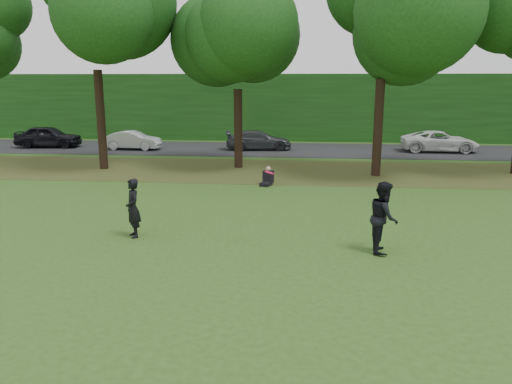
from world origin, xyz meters
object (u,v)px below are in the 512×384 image
player_right (384,217)px  frisbee (269,173)px  player_left (133,208)px  seated_person (268,178)px

player_right → frisbee: 3.32m
player_left → seated_person: size_ratio=2.13×
player_left → seated_person: player_left is taller
player_right → seated_person: player_right is taller
frisbee → seated_person: bearing=94.7°
frisbee → seated_person: (-0.68, 8.29, -1.80)m
player_left → seated_person: bearing=123.7°
player_left → player_right: (7.20, -0.60, 0.09)m
player_right → frisbee: size_ratio=5.16×
player_right → frisbee: (-3.12, 0.17, 1.14)m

